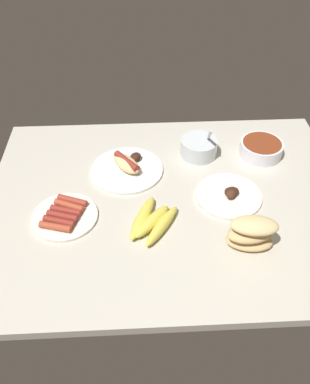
# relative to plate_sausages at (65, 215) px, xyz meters

# --- Properties ---
(ground_plane) EXTENTS (1.20, 0.90, 0.03)m
(ground_plane) POSITION_rel_plate_sausages_xyz_m (0.33, 0.07, -0.03)
(ground_plane) COLOR beige
(plate_sausages) EXTENTS (0.21, 0.21, 0.03)m
(plate_sausages) POSITION_rel_plate_sausages_xyz_m (0.00, 0.00, 0.00)
(plate_sausages) COLOR white
(plate_sausages) RESTS_ON ground_plane
(plate_grilled_meat) EXTENTS (0.22, 0.22, 0.04)m
(plate_grilled_meat) POSITION_rel_plate_sausages_xyz_m (0.53, 0.07, -0.00)
(plate_grilled_meat) COLOR white
(plate_grilled_meat) RESTS_ON ground_plane
(bowl_coleslaw) EXTENTS (0.13, 0.14, 0.15)m
(bowl_coleslaw) POSITION_rel_plate_sausages_xyz_m (0.46, 0.30, 0.02)
(bowl_coleslaw) COLOR silver
(bowl_coleslaw) RESTS_ON ground_plane
(banana_bunch) EXTENTS (0.17, 0.22, 0.04)m
(banana_bunch) POSITION_rel_plate_sausages_xyz_m (0.27, -0.05, 0.01)
(banana_bunch) COLOR #E5D14C
(banana_bunch) RESTS_ON ground_plane
(bowl_chili) EXTENTS (0.16, 0.16, 0.05)m
(bowl_chili) POSITION_rel_plate_sausages_xyz_m (0.69, 0.29, 0.02)
(bowl_chili) COLOR white
(bowl_chili) RESTS_ON ground_plane
(plate_hotdog_assembled) EXTENTS (0.25, 0.25, 0.06)m
(plate_hotdog_assembled) POSITION_rel_plate_sausages_xyz_m (0.20, 0.22, 0.01)
(plate_hotdog_assembled) COLOR white
(plate_hotdog_assembled) RESTS_ON ground_plane
(bread_stack) EXTENTS (0.15, 0.09, 0.11)m
(bread_stack) POSITION_rel_plate_sausages_xyz_m (0.55, -0.14, 0.04)
(bread_stack) COLOR #DBB77A
(bread_stack) RESTS_ON ground_plane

